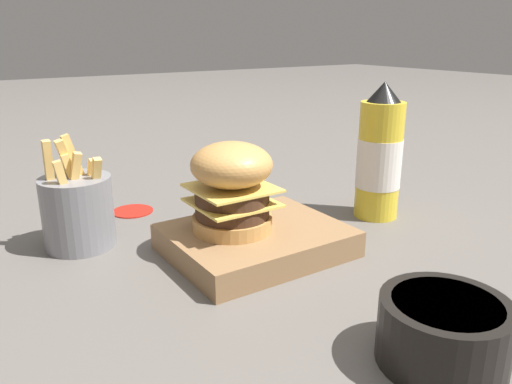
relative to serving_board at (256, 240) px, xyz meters
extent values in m
plane|color=#5B5651|center=(0.04, -0.06, -0.02)|extent=(6.00, 6.00, 0.00)
cube|color=olive|center=(0.00, 0.00, 0.00)|extent=(0.22, 0.18, 0.03)
cylinder|color=tan|center=(-0.03, 0.01, 0.03)|extent=(0.10, 0.10, 0.02)
cylinder|color=#422819|center=(-0.03, 0.01, 0.04)|extent=(0.10, 0.10, 0.02)
cube|color=#EAC656|center=(-0.03, 0.01, 0.05)|extent=(0.10, 0.10, 0.00)
cylinder|color=#422819|center=(-0.03, 0.01, 0.06)|extent=(0.10, 0.10, 0.02)
cube|color=#EAC656|center=(-0.03, 0.01, 0.07)|extent=(0.10, 0.10, 0.00)
ellipsoid|color=tan|center=(-0.03, 0.01, 0.10)|extent=(0.10, 0.10, 0.06)
cylinder|color=yellow|center=(0.24, 0.01, 0.07)|extent=(0.07, 0.07, 0.18)
cylinder|color=white|center=(0.24, 0.01, 0.07)|extent=(0.07, 0.07, 0.08)
cone|color=black|center=(0.24, 0.01, 0.18)|extent=(0.05, 0.05, 0.03)
cylinder|color=slate|center=(-0.19, 0.15, 0.03)|extent=(0.09, 0.09, 0.10)
cube|color=#E5B760|center=(-0.19, 0.17, 0.09)|extent=(0.03, 0.02, 0.09)
cube|color=#E5B760|center=(-0.19, 0.17, 0.08)|extent=(0.01, 0.02, 0.07)
cube|color=#E5B760|center=(-0.21, 0.13, 0.08)|extent=(0.02, 0.01, 0.07)
cube|color=#E5B760|center=(-0.19, 0.15, 0.08)|extent=(0.02, 0.02, 0.08)
cube|color=#E5B760|center=(-0.18, 0.16, 0.09)|extent=(0.03, 0.01, 0.10)
cube|color=#E5B760|center=(-0.17, 0.15, 0.07)|extent=(0.02, 0.02, 0.06)
cube|color=#E5B760|center=(-0.22, 0.16, 0.09)|extent=(0.01, 0.02, 0.09)
cube|color=#E5B760|center=(-0.16, 0.14, 0.07)|extent=(0.01, 0.03, 0.07)
cube|color=#E5B760|center=(-0.19, 0.15, 0.08)|extent=(0.03, 0.01, 0.07)
cylinder|color=black|center=(0.01, -0.28, 0.01)|extent=(0.11, 0.11, 0.06)
cylinder|color=beige|center=(0.01, -0.28, 0.04)|extent=(0.09, 0.09, 0.01)
cylinder|color=silver|center=(0.17, 0.26, -0.01)|extent=(0.08, 0.07, 0.01)
ellipsoid|color=silver|center=(0.11, 0.21, -0.01)|extent=(0.05, 0.05, 0.01)
cylinder|color=#B21E14|center=(-0.08, 0.24, -0.02)|extent=(0.07, 0.07, 0.00)
camera|label=1|loc=(-0.33, -0.51, 0.26)|focal=35.00mm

